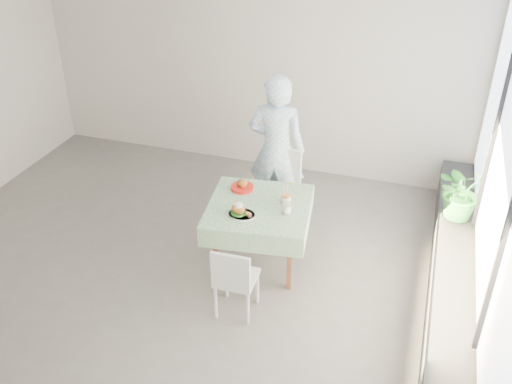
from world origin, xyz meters
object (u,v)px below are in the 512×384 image
(cafe_table, at_px, (259,227))
(potted_plant, at_px, (463,191))
(main_dish, at_px, (240,211))
(juice_cup_orange, at_px, (286,197))
(chair_far, at_px, (275,205))
(chair_near, at_px, (236,291))
(diner, at_px, (277,150))

(cafe_table, distance_m, potted_plant, 2.18)
(main_dish, relative_size, juice_cup_orange, 0.95)
(chair_far, distance_m, juice_cup_orange, 0.84)
(cafe_table, xyz_separation_m, main_dish, (-0.13, -0.24, 0.33))
(cafe_table, xyz_separation_m, potted_plant, (1.99, 0.81, 0.35))
(cafe_table, relative_size, chair_near, 1.47)
(diner, relative_size, juice_cup_orange, 6.16)
(chair_near, height_order, diner, diner)
(diner, distance_m, main_dish, 1.18)
(chair_near, relative_size, juice_cup_orange, 2.67)
(cafe_table, distance_m, chair_near, 0.83)
(main_dish, bearing_deg, cafe_table, 62.18)
(diner, height_order, main_dish, diner)
(chair_far, relative_size, chair_near, 1.22)
(diner, height_order, potted_plant, diner)
(chair_far, relative_size, juice_cup_orange, 3.26)
(cafe_table, distance_m, diner, 1.05)
(cafe_table, xyz_separation_m, diner, (-0.09, 0.94, 0.46))
(diner, bearing_deg, main_dish, 83.90)
(cafe_table, relative_size, diner, 0.64)
(diner, bearing_deg, chair_near, 89.57)
(chair_near, xyz_separation_m, potted_plant, (1.97, 1.62, 0.57))
(chair_near, xyz_separation_m, diner, (-0.12, 1.74, 0.67))
(cafe_table, bearing_deg, juice_cup_orange, 25.47)
(juice_cup_orange, xyz_separation_m, potted_plant, (1.74, 0.69, 0.00))
(cafe_table, height_order, chair_near, chair_near)
(main_dish, bearing_deg, chair_far, 84.38)
(cafe_table, bearing_deg, chair_near, -87.97)
(juice_cup_orange, distance_m, potted_plant, 1.87)
(cafe_table, height_order, juice_cup_orange, juice_cup_orange)
(chair_far, distance_m, diner, 0.65)
(chair_far, distance_m, chair_near, 1.54)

